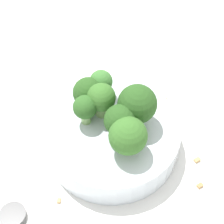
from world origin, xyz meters
TOP-DOWN VIEW (x-y plane):
  - ground_plane at (0.00, 0.00)m, footprint 3.00×3.00m
  - bowl at (0.00, 0.00)m, footprint 0.21×0.21m
  - broccoli_floret_0 at (-0.02, -0.01)m, footprint 0.05×0.05m
  - broccoli_floret_1 at (0.00, -0.04)m, footprint 0.06×0.06m
  - broccoli_floret_2 at (0.03, 0.01)m, footprint 0.04×0.04m
  - broccoli_floret_3 at (0.07, 0.00)m, footprint 0.04×0.04m
  - broccoli_floret_4 at (0.02, 0.03)m, footprint 0.04×0.04m
  - broccoli_floret_5 at (0.05, 0.02)m, footprint 0.05×0.05m
  - broccoli_floret_6 at (-0.05, -0.01)m, footprint 0.05×0.05m
  - pepper_shaker at (-0.11, 0.15)m, footprint 0.03×0.03m
  - almond_crumb_0 at (-0.07, 0.10)m, footprint 0.01×0.01m
  - almond_crumb_1 at (-0.10, -0.11)m, footprint 0.01×0.01m
  - almond_crumb_2 at (0.07, -0.11)m, footprint 0.01×0.01m
  - almond_crumb_3 at (-0.06, -0.12)m, footprint 0.01×0.01m

SIDE VIEW (x-z plane):
  - ground_plane at x=0.00m, z-range 0.00..0.00m
  - almond_crumb_0 at x=-0.07m, z-range 0.00..0.01m
  - almond_crumb_2 at x=0.07m, z-range 0.00..0.01m
  - almond_crumb_1 at x=-0.10m, z-range 0.00..0.01m
  - almond_crumb_3 at x=-0.06m, z-range 0.00..0.01m
  - bowl at x=0.00m, z-range 0.00..0.05m
  - pepper_shaker at x=-0.11m, z-range 0.00..0.07m
  - broccoli_floret_5 at x=0.05m, z-range 0.05..0.10m
  - broccoli_floret_3 at x=0.07m, z-range 0.05..0.10m
  - broccoli_floret_4 at x=0.02m, z-range 0.05..0.11m
  - broccoli_floret_6 at x=-0.05m, z-range 0.05..0.11m
  - broccoli_floret_0 at x=-0.02m, z-range 0.05..0.11m
  - broccoli_floret_2 at x=0.03m, z-range 0.05..0.11m
  - broccoli_floret_1 at x=0.00m, z-range 0.05..0.12m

